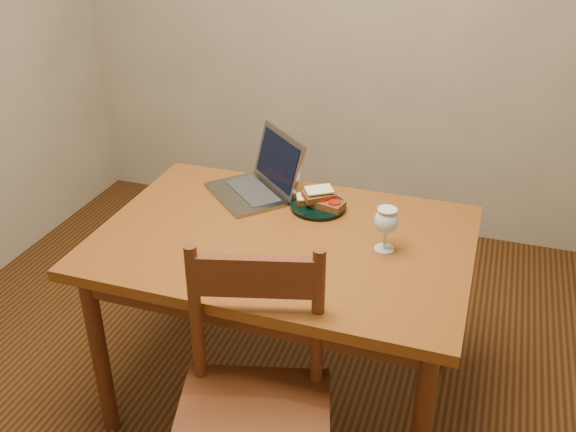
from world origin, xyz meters
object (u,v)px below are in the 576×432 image
(milk_glass, at_px, (386,229))
(laptop, at_px, (262,178))
(plate, at_px, (318,207))
(table, at_px, (283,257))
(chair, at_px, (253,400))

(milk_glass, distance_m, laptop, 0.61)
(plate, bearing_deg, table, -104.18)
(plate, height_order, milk_glass, milk_glass)
(plate, bearing_deg, laptop, 165.37)
(milk_glass, bearing_deg, plate, 144.29)
(table, xyz_separation_m, chair, (0.10, -0.56, -0.13))
(plate, height_order, laptop, laptop)
(plate, distance_m, milk_glass, 0.37)
(chair, xyz_separation_m, plate, (-0.04, 0.80, 0.23))
(table, relative_size, plate, 6.13)
(plate, relative_size, milk_glass, 1.34)
(plate, relative_size, laptop, 0.49)
(chair, bearing_deg, laptop, 93.38)
(milk_glass, height_order, laptop, laptop)
(chair, height_order, laptop, laptop)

